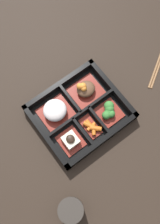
% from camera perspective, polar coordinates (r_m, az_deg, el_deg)
% --- Properties ---
extents(ground_plane, '(3.00, 3.00, 0.00)m').
position_cam_1_polar(ground_plane, '(0.81, 0.00, -0.53)').
color(ground_plane, black).
extents(bento_base, '(0.26, 0.23, 0.01)m').
position_cam_1_polar(bento_base, '(0.80, 0.00, -0.43)').
color(bento_base, black).
rests_on(bento_base, ground_plane).
extents(bento_rim, '(0.26, 0.23, 0.04)m').
position_cam_1_polar(bento_rim, '(0.79, 0.12, -0.27)').
color(bento_rim, black).
rests_on(bento_rim, ground_plane).
extents(bowl_rice, '(0.10, 0.08, 0.04)m').
position_cam_1_polar(bowl_rice, '(0.78, -5.46, 0.30)').
color(bowl_rice, maroon).
rests_on(bowl_rice, bento_base).
extents(bowl_stew, '(0.10, 0.08, 0.05)m').
position_cam_1_polar(bowl_stew, '(0.80, 1.16, 4.96)').
color(bowl_stew, maroon).
rests_on(bowl_stew, bento_base).
extents(bowl_tofu, '(0.07, 0.07, 0.04)m').
position_cam_1_polar(bowl_tofu, '(0.76, -2.05, -6.19)').
color(bowl_tofu, maroon).
rests_on(bowl_tofu, bento_base).
extents(bowl_carrots, '(0.05, 0.07, 0.02)m').
position_cam_1_polar(bowl_carrots, '(0.78, 2.54, -3.28)').
color(bowl_carrots, maroon).
rests_on(bowl_carrots, bento_base).
extents(bowl_greens, '(0.07, 0.07, 0.04)m').
position_cam_1_polar(bowl_greens, '(0.79, 6.33, 0.31)').
color(bowl_greens, maroon).
rests_on(bowl_greens, bento_base).
extents(tea_cup, '(0.07, 0.07, 0.07)m').
position_cam_1_polar(tea_cup, '(0.73, -1.96, -20.54)').
color(tea_cup, '#2D2823').
rests_on(tea_cup, ground_plane).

